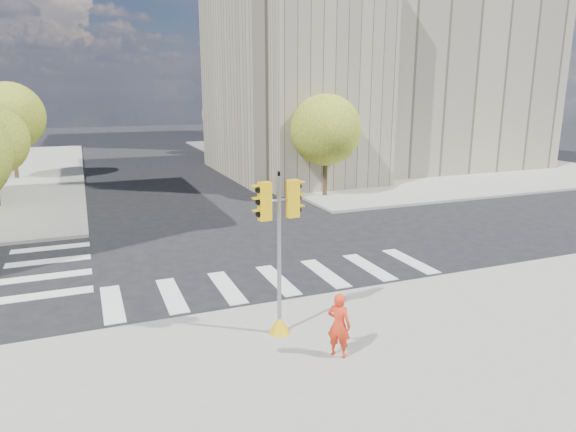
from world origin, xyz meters
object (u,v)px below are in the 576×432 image
at_px(traffic_signal, 279,268).
at_px(photographer, 339,325).
at_px(lamp_far, 244,110).
at_px(lamp_near, 306,117).

height_order(traffic_signal, photographer, traffic_signal).
relative_size(lamp_far, traffic_signal, 1.90).
xyz_separation_m(lamp_near, traffic_signal, (-9.55, -19.98, -2.63)).
height_order(lamp_near, traffic_signal, lamp_near).
height_order(lamp_near, lamp_far, same).
bearing_deg(traffic_signal, photographer, -65.46).
bearing_deg(lamp_near, lamp_far, 90.00).
bearing_deg(lamp_far, lamp_near, -90.00).
distance_m(lamp_near, lamp_far, 14.00).
distance_m(lamp_near, traffic_signal, 22.30).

